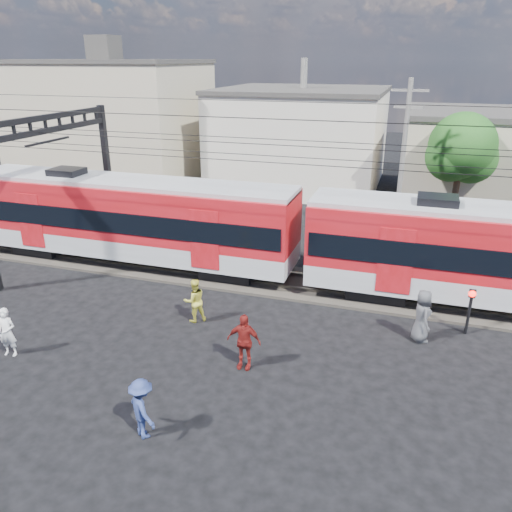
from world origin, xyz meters
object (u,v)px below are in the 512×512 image
object	(u,v)px
commuter_train	(133,217)
pedestrian_c	(142,409)
crossing_signal	(471,303)
pedestrian_a	(7,332)

from	to	relation	value
commuter_train	pedestrian_c	bearing A→B (deg)	-58.96
pedestrian_c	crossing_signal	xyz separation A→B (m)	(8.51, 8.26, 0.37)
pedestrian_c	crossing_signal	bearing A→B (deg)	-100.41
commuter_train	pedestrian_a	bearing A→B (deg)	-89.50
commuter_train	pedestrian_a	world-z (taller)	commuter_train
commuter_train	crossing_signal	world-z (taller)	commuter_train
crossing_signal	commuter_train	bearing A→B (deg)	171.29
pedestrian_a	crossing_signal	size ratio (longest dim) A/B	0.97
crossing_signal	pedestrian_c	bearing A→B (deg)	-135.83
pedestrian_c	pedestrian_a	bearing A→B (deg)	17.04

